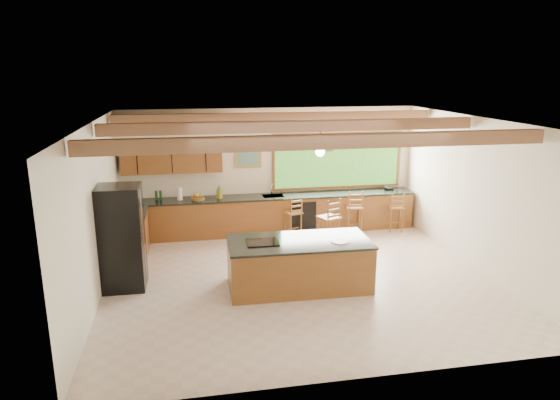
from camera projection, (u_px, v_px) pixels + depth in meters
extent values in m
plane|color=beige|center=(299.00, 279.00, 9.55)|extent=(7.20, 7.20, 0.00)
cube|color=silver|center=(271.00, 170.00, 12.25)|extent=(7.20, 0.04, 3.00)
cube|color=silver|center=(359.00, 271.00, 6.08)|extent=(7.20, 0.04, 3.00)
cube|color=silver|center=(95.00, 213.00, 8.52)|extent=(0.04, 6.50, 3.00)
cube|color=silver|center=(478.00, 195.00, 9.81)|extent=(0.04, 6.50, 3.00)
cube|color=tan|center=(301.00, 121.00, 8.79)|extent=(7.20, 6.50, 0.04)
cube|color=#875F43|center=(325.00, 142.00, 7.30)|extent=(7.10, 0.15, 0.22)
cube|color=#875F43|center=(295.00, 126.00, 9.30)|extent=(7.10, 0.15, 0.22)
cube|color=#875F43|center=(277.00, 117.00, 11.01)|extent=(7.10, 0.15, 0.22)
cube|color=brown|center=(172.00, 158.00, 11.55)|extent=(2.30, 0.35, 0.70)
cube|color=white|center=(170.00, 132.00, 11.33)|extent=(2.60, 0.50, 0.48)
cylinder|color=#FFEABF|center=(139.00, 143.00, 11.27)|extent=(0.10, 0.10, 0.01)
cylinder|color=#FFEABF|center=(202.00, 142.00, 11.52)|extent=(0.10, 0.10, 0.01)
cube|color=#64AC3D|center=(338.00, 161.00, 12.49)|extent=(3.20, 0.04, 1.30)
cube|color=#B89038|center=(248.00, 156.00, 12.04)|extent=(0.64, 0.03, 0.54)
cube|color=#457C5A|center=(248.00, 157.00, 12.02)|extent=(0.54, 0.01, 0.44)
cube|color=brown|center=(273.00, 215.00, 12.20)|extent=(7.00, 0.65, 0.88)
cube|color=black|center=(273.00, 197.00, 12.08)|extent=(7.04, 0.69, 0.04)
cube|color=brown|center=(128.00, 244.00, 10.13)|extent=(0.65, 2.35, 0.88)
cube|color=black|center=(127.00, 223.00, 10.02)|extent=(0.69, 2.39, 0.04)
cube|color=black|center=(304.00, 218.00, 12.02)|extent=(0.60, 0.02, 0.78)
cube|color=silver|center=(273.00, 196.00, 12.08)|extent=(0.50, 0.38, 0.03)
cylinder|color=silver|center=(272.00, 188.00, 12.23)|extent=(0.03, 0.03, 0.30)
cylinder|color=silver|center=(272.00, 184.00, 12.10)|extent=(0.03, 0.20, 0.03)
cylinder|color=white|center=(180.00, 194.00, 11.62)|extent=(0.13, 0.13, 0.31)
cylinder|color=#1B431C|center=(161.00, 195.00, 11.74)|extent=(0.06, 0.06, 0.21)
cylinder|color=#1B431C|center=(156.00, 195.00, 11.70)|extent=(0.06, 0.06, 0.21)
cube|color=black|center=(389.00, 188.00, 12.64)|extent=(0.26, 0.23, 0.10)
cube|color=brown|center=(299.00, 265.00, 9.10)|extent=(2.56, 1.22, 0.86)
cube|color=black|center=(299.00, 242.00, 8.98)|extent=(2.59, 1.26, 0.04)
cube|color=black|center=(262.00, 242.00, 8.87)|extent=(0.57, 0.46, 0.02)
cylinder|color=white|center=(340.00, 241.00, 8.92)|extent=(0.31, 0.31, 0.02)
cube|color=black|center=(122.00, 238.00, 8.96)|extent=(0.76, 0.74, 1.91)
cube|color=silver|center=(143.00, 237.00, 9.02)|extent=(0.02, 0.05, 1.76)
cube|color=brown|center=(329.00, 218.00, 11.07)|extent=(0.54, 0.54, 0.04)
cylinder|color=brown|center=(323.00, 236.00, 10.98)|extent=(0.04, 0.04, 0.68)
cylinder|color=brown|center=(338.00, 235.00, 11.04)|extent=(0.04, 0.04, 0.68)
cylinder|color=brown|center=(319.00, 231.00, 11.29)|extent=(0.04, 0.04, 0.68)
cylinder|color=brown|center=(333.00, 230.00, 11.35)|extent=(0.04, 0.04, 0.68)
cube|color=brown|center=(293.00, 212.00, 11.79)|extent=(0.46, 0.46, 0.04)
cylinder|color=brown|center=(288.00, 227.00, 11.71)|extent=(0.03, 0.03, 0.59)
cylinder|color=brown|center=(300.00, 226.00, 11.76)|extent=(0.03, 0.03, 0.59)
cylinder|color=brown|center=(286.00, 224.00, 11.98)|extent=(0.03, 0.03, 0.59)
cylinder|color=brown|center=(297.00, 223.00, 12.03)|extent=(0.03, 0.03, 0.59)
cube|color=brown|center=(354.00, 207.00, 12.02)|extent=(0.45, 0.45, 0.04)
cylinder|color=brown|center=(350.00, 223.00, 11.93)|extent=(0.04, 0.04, 0.65)
cylinder|color=brown|center=(362.00, 222.00, 11.99)|extent=(0.04, 0.04, 0.65)
cylinder|color=brown|center=(345.00, 219.00, 12.23)|extent=(0.04, 0.04, 0.65)
cylinder|color=brown|center=(358.00, 219.00, 12.29)|extent=(0.04, 0.04, 0.65)
cube|color=brown|center=(396.00, 207.00, 12.26)|extent=(0.42, 0.42, 0.04)
cylinder|color=brown|center=(392.00, 221.00, 12.18)|extent=(0.03, 0.03, 0.58)
cylinder|color=brown|center=(403.00, 221.00, 12.23)|extent=(0.03, 0.03, 0.58)
cylinder|color=brown|center=(388.00, 218.00, 12.44)|extent=(0.03, 0.03, 0.58)
cylinder|color=brown|center=(398.00, 217.00, 12.49)|extent=(0.03, 0.03, 0.58)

